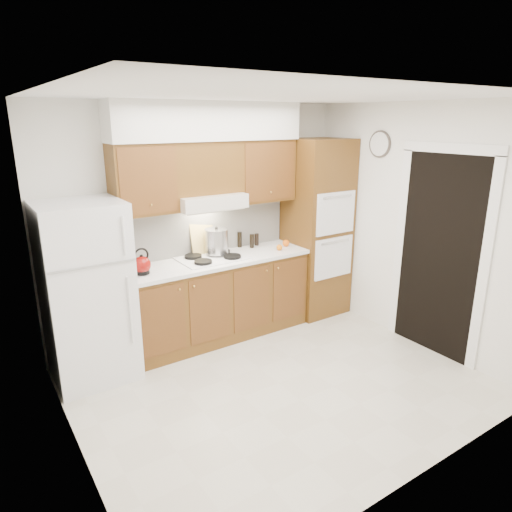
{
  "coord_description": "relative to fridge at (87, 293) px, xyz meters",
  "views": [
    {
      "loc": [
        -2.3,
        -3.06,
        2.42
      ],
      "look_at": [
        0.04,
        0.45,
        1.15
      ],
      "focal_mm": 32.0,
      "sensor_mm": 36.0,
      "label": 1
    }
  ],
  "objects": [
    {
      "name": "soffit",
      "position": [
        1.43,
        0.18,
        1.54
      ],
      "size": [
        2.13,
        0.36,
        0.4
      ],
      "primitive_type": "cube",
      "color": "silver",
      "rests_on": "wall_back"
    },
    {
      "name": "upper_cab_right",
      "position": [
        2.12,
        0.19,
        0.99
      ],
      "size": [
        0.73,
        0.33,
        0.7
      ],
      "primitive_type": "cube",
      "color": "brown",
      "rests_on": "wall_back"
    },
    {
      "name": "wall_back",
      "position": [
        1.41,
        0.36,
        0.44
      ],
      "size": [
        3.6,
        0.02,
        2.6
      ],
      "primitive_type": "cube",
      "color": "white",
      "rests_on": "floor"
    },
    {
      "name": "base_cabinets",
      "position": [
        1.43,
        0.06,
        -0.41
      ],
      "size": [
        2.11,
        0.6,
        0.9
      ],
      "primitive_type": "cube",
      "color": "brown",
      "rests_on": "floor"
    },
    {
      "name": "cooktop",
      "position": [
        1.38,
        0.07,
        0.09
      ],
      "size": [
        0.74,
        0.5,
        0.01
      ],
      "primitive_type": "cube",
      "color": "white",
      "rests_on": "countertop"
    },
    {
      "name": "wall_left",
      "position": [
        -0.4,
        -1.14,
        0.44
      ],
      "size": [
        0.02,
        3.0,
        2.6
      ],
      "primitive_type": "cube",
      "color": "white",
      "rests_on": "floor"
    },
    {
      "name": "fridge",
      "position": [
        0.0,
        0.0,
        0.0
      ],
      "size": [
        0.75,
        0.72,
        1.72
      ],
      "primitive_type": "cube",
      "color": "white",
      "rests_on": "floor"
    },
    {
      "name": "wall_clock",
      "position": [
        3.19,
        -0.59,
        1.29
      ],
      "size": [
        0.02,
        0.3,
        0.3
      ],
      "primitive_type": "cylinder",
      "rotation": [
        0.0,
        1.57,
        0.0
      ],
      "color": "#3F3833",
      "rests_on": "wall_right"
    },
    {
      "name": "backsplash",
      "position": [
        1.43,
        0.34,
        0.36
      ],
      "size": [
        2.11,
        0.03,
        0.56
      ],
      "primitive_type": "cube",
      "color": "white",
      "rests_on": "countertop"
    },
    {
      "name": "doorway",
      "position": [
        3.19,
        -1.49,
        0.19
      ],
      "size": [
        0.02,
        0.9,
        2.1
      ],
      "primitive_type": "cube",
      "color": "black",
      "rests_on": "floor"
    },
    {
      "name": "oven_cabinet",
      "position": [
        2.85,
        0.03,
        0.24
      ],
      "size": [
        0.7,
        0.65,
        2.2
      ],
      "primitive_type": "cube",
      "color": "brown",
      "rests_on": "floor"
    },
    {
      "name": "condiment_c",
      "position": [
        2.1,
        0.27,
        0.15
      ],
      "size": [
        0.06,
        0.06,
        0.15
      ],
      "primitive_type": "cylinder",
      "rotation": [
        0.0,
        0.0,
        0.19
      ],
      "color": "black",
      "rests_on": "countertop"
    },
    {
      "name": "upper_cab_over_hood",
      "position": [
        1.38,
        0.19,
        1.06
      ],
      "size": [
        0.75,
        0.33,
        0.55
      ],
      "primitive_type": "cube",
      "color": "brown",
      "rests_on": "range_hood"
    },
    {
      "name": "wall_right",
      "position": [
        3.21,
        -1.14,
        0.44
      ],
      "size": [
        0.02,
        3.0,
        2.6
      ],
      "primitive_type": "cube",
      "color": "white",
      "rests_on": "floor"
    },
    {
      "name": "cutting_board",
      "position": [
        1.38,
        0.31,
        0.28
      ],
      "size": [
        0.29,
        0.11,
        0.38
      ],
      "primitive_type": "cube",
      "rotation": [
        -0.21,
        0.0,
        0.04
      ],
      "color": "#DCBF70",
      "rests_on": "countertop"
    },
    {
      "name": "upper_cab_left",
      "position": [
        0.69,
        0.19,
        0.99
      ],
      "size": [
        0.63,
        0.33,
        0.7
      ],
      "primitive_type": "cube",
      "color": "brown",
      "rests_on": "wall_back"
    },
    {
      "name": "countertop",
      "position": [
        1.43,
        0.05,
        0.06
      ],
      "size": [
        2.13,
        0.62,
        0.04
      ],
      "primitive_type": "cube",
      "color": "white",
      "rests_on": "base_cabinets"
    },
    {
      "name": "orange_far",
      "position": [
        2.19,
        -0.07,
        0.12
      ],
      "size": [
        0.09,
        0.09,
        0.07
      ],
      "primitive_type": "sphere",
      "rotation": [
        0.0,
        0.0,
        -0.27
      ],
      "color": "#FFA00D",
      "rests_on": "countertop"
    },
    {
      "name": "ceiling",
      "position": [
        1.41,
        -1.14,
        1.74
      ],
      "size": [
        3.6,
        3.6,
        0.0
      ],
      "primitive_type": "plane",
      "color": "white",
      "rests_on": "wall_back"
    },
    {
      "name": "condiment_a",
      "position": [
        1.88,
        0.31,
        0.17
      ],
      "size": [
        0.07,
        0.07,
        0.19
      ],
      "primitive_type": "cylinder",
      "rotation": [
        0.0,
        0.0,
        0.35
      ],
      "color": "black",
      "rests_on": "countertop"
    },
    {
      "name": "floor",
      "position": [
        1.41,
        -1.14,
        -0.86
      ],
      "size": [
        3.6,
        3.6,
        0.0
      ],
      "primitive_type": "plane",
      "color": "beige",
      "rests_on": "ground"
    },
    {
      "name": "kettle",
      "position": [
        0.55,
        -0.01,
        0.18
      ],
      "size": [
        0.21,
        0.21,
        0.18
      ],
      "primitive_type": "sphere",
      "rotation": [
        0.0,
        0.0,
        -0.19
      ],
      "color": "maroon",
      "rests_on": "countertop"
    },
    {
      "name": "range_hood",
      "position": [
        1.38,
        0.13,
        0.71
      ],
      "size": [
        0.75,
        0.45,
        0.15
      ],
      "primitive_type": "cube",
      "color": "silver",
      "rests_on": "wall_back"
    },
    {
      "name": "orange_near",
      "position": [
        2.36,
        0.03,
        0.12
      ],
      "size": [
        0.1,
        0.1,
        0.08
      ],
      "primitive_type": "sphere",
      "rotation": [
        0.0,
        0.0,
        0.31
      ],
      "color": "orange",
      "rests_on": "countertop"
    },
    {
      "name": "condiment_b",
      "position": [
        1.99,
        0.21,
        0.16
      ],
      "size": [
        0.06,
        0.06,
        0.16
      ],
      "primitive_type": "cylinder",
      "rotation": [
        0.0,
        0.0,
        0.31
      ],
      "color": "black",
      "rests_on": "countertop"
    },
    {
      "name": "stock_pot",
      "position": [
        1.48,
        0.15,
        0.24
      ],
      "size": [
        0.3,
        0.3,
        0.27
      ],
      "primitive_type": "cylinder",
      "rotation": [
        0.0,
        0.0,
        0.18
      ],
      "color": "#ACADB1",
      "rests_on": "cooktop"
    }
  ]
}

